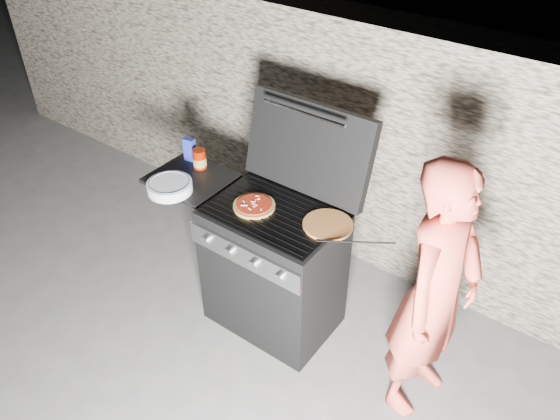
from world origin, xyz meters
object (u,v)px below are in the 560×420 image
Objects in this scene: gas_grill at (243,254)px; pizza_topped at (254,205)px; person at (436,295)px; sauce_jar at (200,159)px.

gas_grill is 5.29× the size of pizza_topped.
person reaches higher than pizza_topped.
gas_grill is 10.02× the size of sauce_jar.
gas_grill is 0.49m from pizza_topped.
sauce_jar is (-0.57, 0.14, 0.04)m from pizza_topped.
gas_grill is 1.32m from person.
pizza_topped is 1.89× the size of sauce_jar.
sauce_jar is (-0.44, 0.12, 0.51)m from gas_grill.
sauce_jar reaches higher than pizza_topped.
person is (1.15, 0.06, -0.12)m from pizza_topped.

